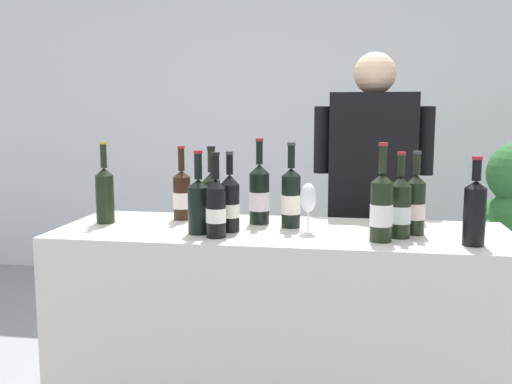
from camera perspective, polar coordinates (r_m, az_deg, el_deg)
wall_back at (r=4.90m, az=6.29°, el=7.68°), size 8.00×0.10×2.80m
counter at (r=2.49m, az=2.42°, el=-14.40°), size 1.80×0.61×0.95m
wine_bottle_0 at (r=2.55m, az=-14.46°, el=-0.11°), size 0.08×0.08×0.35m
wine_bottle_1 at (r=2.37m, az=-4.33°, el=-0.72°), size 0.07×0.07×0.33m
wine_bottle_2 at (r=2.20m, az=-3.92°, el=-1.50°), size 0.08×0.08×0.32m
wine_bottle_3 at (r=2.39m, az=3.41°, el=-0.53°), size 0.08×0.08×0.35m
wine_bottle_4 at (r=2.17m, az=12.07°, el=-1.46°), size 0.08×0.08×0.36m
wine_bottle_5 at (r=2.27m, az=-5.59°, el=-1.14°), size 0.08×0.08×0.32m
wine_bottle_6 at (r=2.33m, az=15.20°, el=-1.13°), size 0.07×0.07×0.32m
wine_bottle_7 at (r=2.26m, az=13.79°, el=-1.43°), size 0.08×0.08×0.32m
wine_bottle_8 at (r=2.20m, az=20.46°, el=-1.69°), size 0.08×0.08×0.32m
wine_bottle_9 at (r=2.30m, az=-2.56°, el=-1.06°), size 0.08×0.08×0.32m
wine_bottle_10 at (r=2.46m, az=0.32°, el=-0.21°), size 0.09×0.09×0.36m
wine_bottle_11 at (r=2.58m, az=-7.21°, el=-0.24°), size 0.08×0.08×0.32m
wine_glass at (r=2.30m, az=5.09°, el=-0.76°), size 0.07×0.07×0.19m
person_server at (r=2.92m, az=11.05°, el=-3.91°), size 0.56×0.25×1.69m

